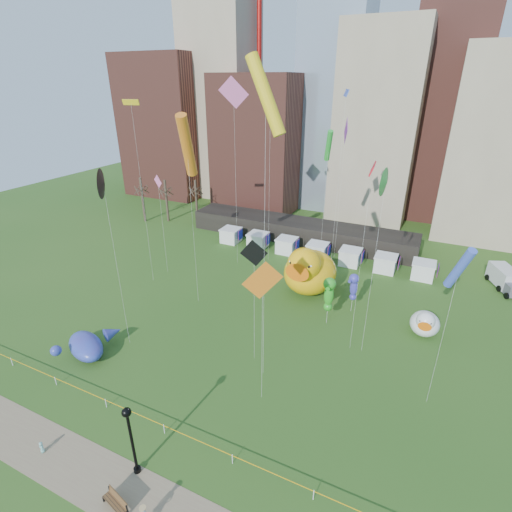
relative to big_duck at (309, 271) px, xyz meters
The scene contains 31 objects.
ground 25.81m from the big_duck, 96.83° to the right, with size 160.00×160.00×0.00m, color #275119.
footpath 30.75m from the big_duck, 95.72° to the right, with size 70.00×4.00×0.02m, color #806850.
skyline 40.06m from the big_duck, 91.28° to the left, with size 101.00×23.00×68.00m.
pavilion 18.07m from the big_duck, 113.04° to the left, with size 38.00×6.00×3.20m, color black.
vendor_tents 10.95m from the big_duck, 100.86° to the left, with size 33.24×2.80×2.40m.
bare_trees 36.50m from the big_duck, 155.54° to the left, with size 8.44×6.44×8.50m.
caution_tape 25.73m from the big_duck, 96.83° to the right, with size 50.00×0.06×0.90m.
big_duck is the anchor object (origin of this frame).
small_duck 14.51m from the big_duck, 12.85° to the right, with size 3.07×4.13×3.19m.
seahorse_green 7.10m from the big_duck, 54.21° to the right, with size 1.48×1.80×5.81m.
seahorse_purple 6.37m from the big_duck, 18.24° to the right, with size 1.49×1.66×4.94m.
whale_inflatable 26.33m from the big_duck, 126.97° to the right, with size 5.92×6.50×2.31m.
park_bench 31.52m from the big_duck, 94.07° to the right, with size 2.11×1.11×1.03m.
lamppost 28.97m from the big_duck, 95.46° to the right, with size 0.63×0.63×6.06m.
box_truck 26.01m from the big_duck, 28.42° to the left, with size 4.26×6.39×2.55m.
toddler 32.36m from the big_duck, 108.24° to the right, with size 0.33×0.24×0.95m, color silver.
kite_0 21.30m from the big_duck, 141.60° to the left, with size 2.38×2.06×22.11m.
kite_1 23.80m from the big_duck, 162.12° to the left, with size 3.18×2.16×25.36m.
kite_2 26.17m from the big_duck, 126.70° to the right, with size 1.80×2.21×18.08m.
kite_3 15.43m from the big_duck, 91.81° to the left, with size 1.52×2.36×19.56m.
kite_4 26.28m from the big_duck, 86.22° to the right, with size 3.22×1.27×26.63m.
kite_5 20.39m from the big_duck, 38.86° to the left, with size 1.15×2.42×24.02m.
kite_6 20.62m from the big_duck, 83.38° to the right, with size 2.66×1.68×12.99m.
kite_7 17.33m from the big_duck, 79.00° to the left, with size 1.10×3.02×20.80m.
kite_8 18.92m from the big_duck, 49.64° to the right, with size 0.67×2.65×18.67m.
kite_9 22.20m from the big_duck, behind, with size 1.60×0.59×13.83m.
kite_10 16.56m from the big_duck, 92.40° to the right, with size 1.85×1.81×12.62m.
kite_11 18.71m from the big_duck, 45.22° to the right, with size 0.40×2.33×18.41m.
kite_12 28.26m from the big_duck, 163.57° to the right, with size 1.99×0.75×22.91m.
kite_13 22.18m from the big_duck, 41.18° to the right, with size 1.80×2.21×14.58m.
kite_14 20.83m from the big_duck, 145.97° to the right, with size 2.49×4.15×22.06m.
Camera 1 is at (15.59, -16.18, 24.99)m, focal length 27.00 mm.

